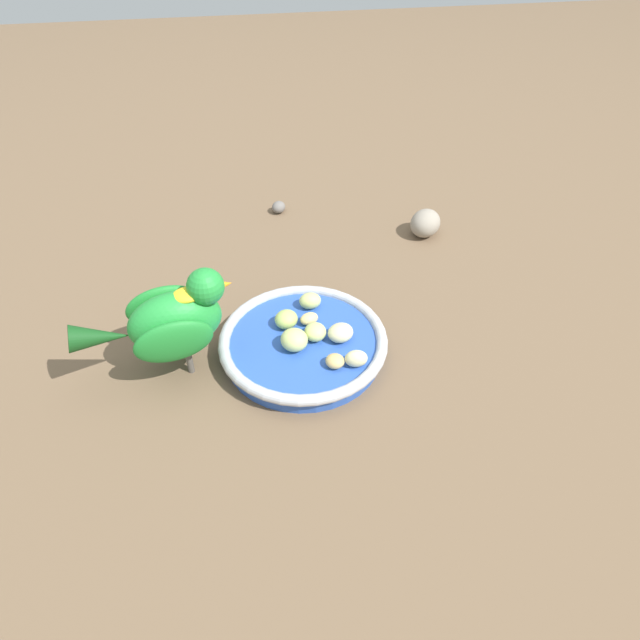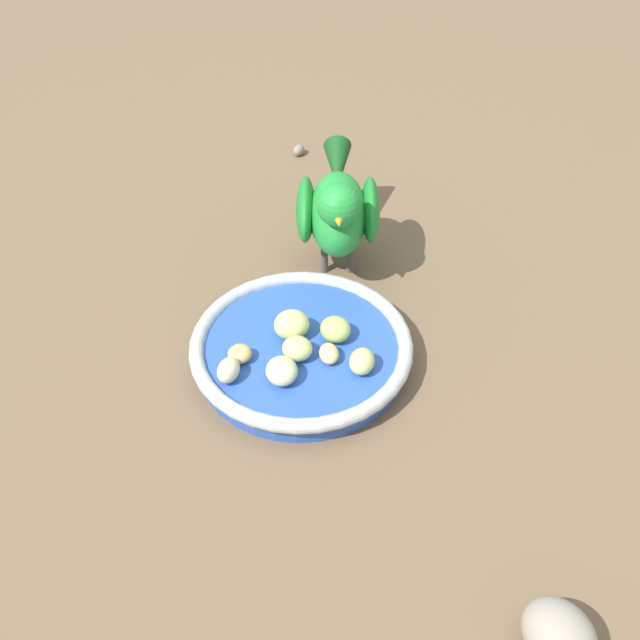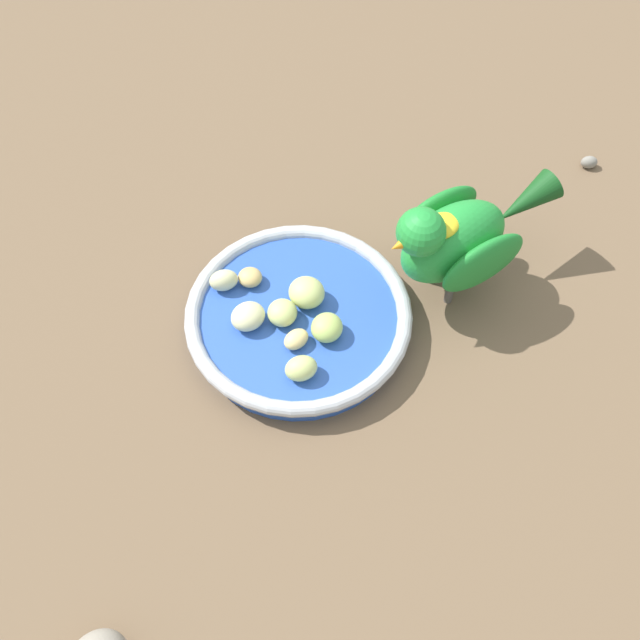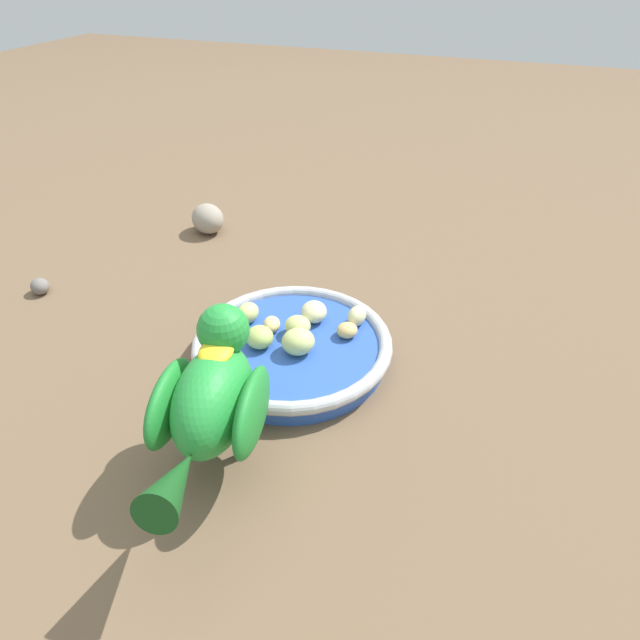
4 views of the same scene
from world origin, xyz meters
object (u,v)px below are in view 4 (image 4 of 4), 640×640
at_px(apple_piece_2, 357,316).
at_px(apple_piece_6, 347,330).
at_px(parrot, 211,398).
at_px(apple_piece_5, 298,342).
at_px(pebble_1, 40,286).
at_px(apple_piece_3, 272,324).
at_px(apple_piece_4, 248,313).
at_px(apple_piece_7, 260,337).
at_px(rock_large, 208,219).
at_px(apple_piece_0, 298,326).
at_px(apple_piece_1, 314,312).
at_px(feeding_bowl, 294,345).

height_order(apple_piece_2, apple_piece_6, apple_piece_2).
bearing_deg(apple_piece_6, parrot, -106.41).
bearing_deg(apple_piece_5, pebble_1, 176.80).
bearing_deg(apple_piece_5, apple_piece_3, 149.33).
bearing_deg(apple_piece_4, apple_piece_7, -48.07).
height_order(apple_piece_2, apple_piece_3, apple_piece_2).
xyz_separation_m(apple_piece_6, rock_large, (-0.32, 0.23, -0.01)).
bearing_deg(apple_piece_5, parrot, -96.24).
height_order(apple_piece_5, apple_piece_6, apple_piece_5).
bearing_deg(apple_piece_0, apple_piece_7, -131.92).
bearing_deg(apple_piece_7, parrot, -78.99).
xyz_separation_m(apple_piece_4, apple_piece_6, (0.12, 0.01, -0.00)).
height_order(apple_piece_7, pebble_1, apple_piece_7).
bearing_deg(apple_piece_1, rock_large, 142.41).
distance_m(apple_piece_7, parrot, 0.16).
distance_m(apple_piece_4, apple_piece_7, 0.05).
bearing_deg(parrot, pebble_1, 53.32).
distance_m(apple_piece_0, apple_piece_1, 0.03).
bearing_deg(apple_piece_0, apple_piece_4, 177.13).
distance_m(apple_piece_1, pebble_1, 0.40).
xyz_separation_m(apple_piece_3, pebble_1, (-0.36, -0.00, -0.02)).
xyz_separation_m(apple_piece_5, apple_piece_7, (-0.05, -0.01, -0.00)).
bearing_deg(pebble_1, apple_piece_6, 3.23).
height_order(apple_piece_0, apple_piece_1, same).
bearing_deg(apple_piece_0, rock_large, 137.42).
relative_size(apple_piece_5, parrot, 0.18).
relative_size(feeding_bowl, parrot, 1.11).
xyz_separation_m(apple_piece_3, apple_piece_5, (0.05, -0.03, 0.01)).
relative_size(apple_piece_3, pebble_1, 0.94).
relative_size(apple_piece_3, rock_large, 0.43).
height_order(apple_piece_0, parrot, parrot).
bearing_deg(apple_piece_6, apple_piece_2, 83.34).
xyz_separation_m(apple_piece_3, parrot, (0.03, -0.18, 0.05)).
height_order(apple_piece_3, apple_piece_5, apple_piece_5).
bearing_deg(apple_piece_1, apple_piece_4, -157.85).
xyz_separation_m(feeding_bowl, apple_piece_7, (-0.03, -0.02, 0.02)).
height_order(apple_piece_4, apple_piece_6, apple_piece_4).
relative_size(apple_piece_3, apple_piece_7, 0.81).
height_order(feeding_bowl, apple_piece_6, apple_piece_6).
bearing_deg(apple_piece_2, pebble_1, -173.32).
height_order(parrot, rock_large, parrot).
relative_size(apple_piece_4, apple_piece_7, 0.96).
bearing_deg(rock_large, apple_piece_4, -50.56).
bearing_deg(apple_piece_4, parrot, -71.12).
bearing_deg(parrot, apple_piece_0, -13.18).
relative_size(apple_piece_6, pebble_1, 0.88).
height_order(apple_piece_2, apple_piece_5, apple_piece_5).
relative_size(apple_piece_6, rock_large, 0.40).
xyz_separation_m(apple_piece_0, apple_piece_1, (0.01, 0.03, 0.00)).
relative_size(apple_piece_5, rock_large, 0.60).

